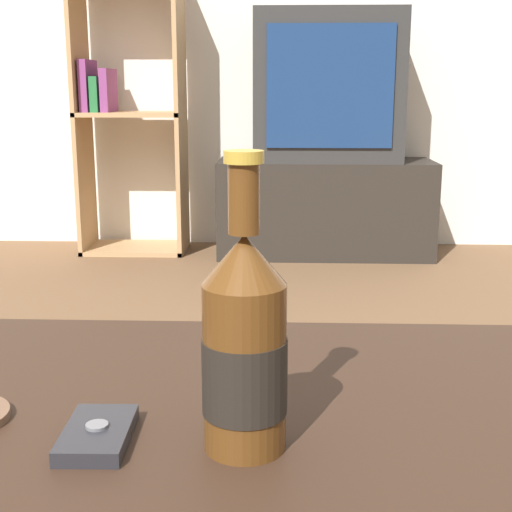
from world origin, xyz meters
TOP-DOWN VIEW (x-y plane):
  - tv_stand at (0.27, 2.76)m, footprint 0.98×0.37m
  - television at (0.27, 2.76)m, footprint 0.65×0.38m
  - bookshelf at (-0.66, 2.81)m, footprint 0.48×0.30m
  - beer_bottle at (0.04, 0.05)m, footprint 0.07×0.07m
  - cell_phone at (-0.09, 0.05)m, footprint 0.06×0.10m

SIDE VIEW (x-z plane):
  - tv_stand at x=0.27m, z-range 0.00..0.44m
  - cell_phone at x=-0.09m, z-range 0.46..0.47m
  - beer_bottle at x=0.04m, z-range 0.42..0.68m
  - bookshelf at x=-0.66m, z-range 0.02..1.31m
  - television at x=0.27m, z-range 0.44..1.10m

